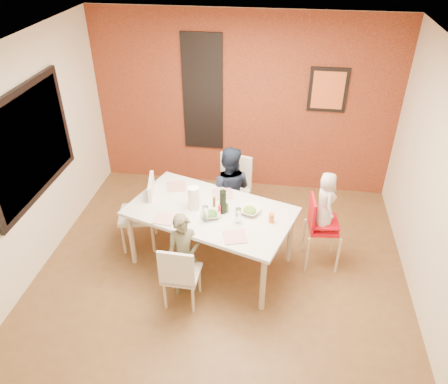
# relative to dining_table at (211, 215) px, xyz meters

# --- Properties ---
(ground) EXTENTS (4.50, 4.50, 0.00)m
(ground) POSITION_rel_dining_table_xyz_m (0.16, -0.27, -0.73)
(ground) COLOR brown
(ground) RESTS_ON ground
(ceiling) EXTENTS (4.50, 4.50, 0.02)m
(ceiling) POSITION_rel_dining_table_xyz_m (0.16, -0.27, 1.97)
(ceiling) COLOR white
(ceiling) RESTS_ON wall_back
(wall_back) EXTENTS (4.50, 0.02, 2.70)m
(wall_back) POSITION_rel_dining_table_xyz_m (0.16, 1.98, 0.62)
(wall_back) COLOR #F1E4C8
(wall_back) RESTS_ON ground
(wall_front) EXTENTS (4.50, 0.02, 2.70)m
(wall_front) POSITION_rel_dining_table_xyz_m (0.16, -2.52, 0.62)
(wall_front) COLOR #F1E4C8
(wall_front) RESTS_ON ground
(wall_left) EXTENTS (0.02, 4.50, 2.70)m
(wall_left) POSITION_rel_dining_table_xyz_m (-2.09, -0.27, 0.62)
(wall_left) COLOR #F1E4C8
(wall_left) RESTS_ON ground
(wall_right) EXTENTS (0.02, 4.50, 2.70)m
(wall_right) POSITION_rel_dining_table_xyz_m (2.41, -0.27, 0.62)
(wall_right) COLOR #F1E4C8
(wall_right) RESTS_ON ground
(brick_accent_wall) EXTENTS (4.50, 0.02, 2.70)m
(brick_accent_wall) POSITION_rel_dining_table_xyz_m (0.16, 1.96, 0.62)
(brick_accent_wall) COLOR maroon
(brick_accent_wall) RESTS_ON ground
(picture_window_frame) EXTENTS (0.05, 1.70, 1.30)m
(picture_window_frame) POSITION_rel_dining_table_xyz_m (-2.06, -0.07, 0.82)
(picture_window_frame) COLOR black
(picture_window_frame) RESTS_ON wall_left
(picture_window_pane) EXTENTS (0.02, 1.55, 1.15)m
(picture_window_pane) POSITION_rel_dining_table_xyz_m (-2.05, -0.07, 0.82)
(picture_window_pane) COLOR black
(picture_window_pane) RESTS_ON wall_left
(glassblock_strip) EXTENTS (0.55, 0.03, 1.70)m
(glassblock_strip) POSITION_rel_dining_table_xyz_m (-0.44, 1.95, 0.77)
(glassblock_strip) COLOR silver
(glassblock_strip) RESTS_ON wall_back
(glassblock_surround) EXTENTS (0.60, 0.03, 1.76)m
(glassblock_surround) POSITION_rel_dining_table_xyz_m (-0.44, 1.94, 0.77)
(glassblock_surround) COLOR black
(glassblock_surround) RESTS_ON wall_back
(art_print_frame) EXTENTS (0.54, 0.03, 0.64)m
(art_print_frame) POSITION_rel_dining_table_xyz_m (1.36, 1.94, 0.92)
(art_print_frame) COLOR black
(art_print_frame) RESTS_ON wall_back
(art_print_canvas) EXTENTS (0.44, 0.01, 0.54)m
(art_print_canvas) POSITION_rel_dining_table_xyz_m (1.36, 1.93, 0.92)
(art_print_canvas) COLOR orange
(art_print_canvas) RESTS_ON wall_back
(dining_table) EXTENTS (2.15, 1.60, 0.80)m
(dining_table) POSITION_rel_dining_table_xyz_m (0.00, 0.00, 0.00)
(dining_table) COLOR silver
(dining_table) RESTS_ON ground
(chair_near) EXTENTS (0.40, 0.40, 0.85)m
(chair_near) POSITION_rel_dining_table_xyz_m (-0.21, -0.77, -0.25)
(chair_near) COLOR silver
(chair_near) RESTS_ON ground
(chair_far) EXTENTS (0.56, 0.56, 0.99)m
(chair_far) POSITION_rel_dining_table_xyz_m (0.15, 0.95, -0.18)
(chair_far) COLOR silver
(chair_far) RESTS_ON ground
(chair_left) EXTENTS (0.55, 0.55, 0.99)m
(chair_left) POSITION_rel_dining_table_xyz_m (-0.91, 0.23, -0.17)
(chair_left) COLOR silver
(chair_left) RESTS_ON ground
(high_chair) EXTENTS (0.44, 0.44, 0.96)m
(high_chair) POSITION_rel_dining_table_xyz_m (1.31, 0.19, -0.15)
(high_chair) COLOR red
(high_chair) RESTS_ON ground
(child_near) EXTENTS (0.45, 0.38, 1.06)m
(child_near) POSITION_rel_dining_table_xyz_m (-0.21, -0.53, -0.20)
(child_near) COLOR brown
(child_near) RESTS_ON ground
(child_far) EXTENTS (0.65, 0.52, 1.28)m
(child_far) POSITION_rel_dining_table_xyz_m (0.12, 0.70, -0.09)
(child_far) COLOR #151D30
(child_far) RESTS_ON ground
(toddler) EXTENTS (0.31, 0.40, 0.73)m
(toddler) POSITION_rel_dining_table_xyz_m (1.33, 0.19, 0.21)
(toddler) COLOR beige
(toddler) RESTS_ON high_chair
(plate_near_left) EXTENTS (0.25, 0.25, 0.01)m
(plate_near_left) POSITION_rel_dining_table_xyz_m (-0.49, -0.25, 0.08)
(plate_near_left) COLOR white
(plate_near_left) RESTS_ON dining_table
(plate_far_mid) EXTENTS (0.30, 0.30, 0.01)m
(plate_far_mid) POSITION_rel_dining_table_xyz_m (0.09, 0.36, 0.08)
(plate_far_mid) COLOR silver
(plate_far_mid) RESTS_ON dining_table
(plate_near_right) EXTENTS (0.30, 0.30, 0.01)m
(plate_near_right) POSITION_rel_dining_table_xyz_m (0.35, -0.46, 0.08)
(plate_near_right) COLOR white
(plate_near_right) RESTS_ON dining_table
(plate_far_left) EXTENTS (0.29, 0.29, 0.01)m
(plate_far_left) POSITION_rel_dining_table_xyz_m (-0.52, 0.44, 0.08)
(plate_far_left) COLOR silver
(plate_far_left) RESTS_ON dining_table
(salad_bowl_a) EXTENTS (0.27, 0.27, 0.05)m
(salad_bowl_a) POSITION_rel_dining_table_xyz_m (0.03, -0.12, 0.10)
(salad_bowl_a) COLOR silver
(salad_bowl_a) RESTS_ON dining_table
(salad_bowl_b) EXTENTS (0.31, 0.31, 0.06)m
(salad_bowl_b) POSITION_rel_dining_table_xyz_m (0.46, 0.02, 0.10)
(salad_bowl_b) COLOR white
(salad_bowl_b) RESTS_ON dining_table
(wine_bottle) EXTENTS (0.08, 0.08, 0.30)m
(wine_bottle) POSITION_rel_dining_table_xyz_m (0.15, -0.02, 0.22)
(wine_bottle) COLOR black
(wine_bottle) RESTS_ON dining_table
(wine_glass_a) EXTENTS (0.07, 0.07, 0.20)m
(wine_glass_a) POSITION_rel_dining_table_xyz_m (-0.02, -0.22, 0.17)
(wine_glass_a) COLOR white
(wine_glass_a) RESTS_ON dining_table
(wine_glass_b) EXTENTS (0.07, 0.07, 0.19)m
(wine_glass_b) POSITION_rel_dining_table_xyz_m (0.35, -0.19, 0.17)
(wine_glass_b) COLOR white
(wine_glass_b) RESTS_ON dining_table
(paper_towel_roll) EXTENTS (0.13, 0.13, 0.29)m
(paper_towel_roll) POSITION_rel_dining_table_xyz_m (-0.20, 0.01, 0.22)
(paper_towel_roll) COLOR white
(paper_towel_roll) RESTS_ON dining_table
(condiment_red) EXTENTS (0.03, 0.03, 0.12)m
(condiment_red) POSITION_rel_dining_table_xyz_m (0.12, -0.07, 0.13)
(condiment_red) COLOR red
(condiment_red) RESTS_ON dining_table
(condiment_green) EXTENTS (0.03, 0.03, 0.12)m
(condiment_green) POSITION_rel_dining_table_xyz_m (0.20, -0.01, 0.13)
(condiment_green) COLOR #347527
(condiment_green) RESTS_ON dining_table
(condiment_brown) EXTENTS (0.03, 0.03, 0.13)m
(condiment_brown) POSITION_rel_dining_table_xyz_m (0.03, 0.08, 0.14)
(condiment_brown) COLOR brown
(condiment_brown) RESTS_ON dining_table
(sippy_cup) EXTENTS (0.06, 0.06, 0.11)m
(sippy_cup) POSITION_rel_dining_table_xyz_m (0.72, -0.12, 0.12)
(sippy_cup) COLOR orange
(sippy_cup) RESTS_ON dining_table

